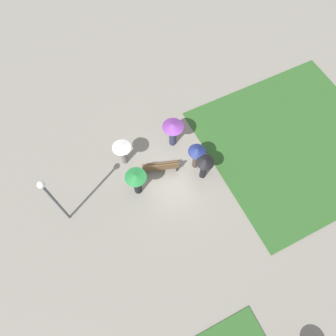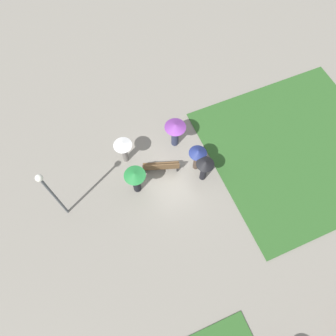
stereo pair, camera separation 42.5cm
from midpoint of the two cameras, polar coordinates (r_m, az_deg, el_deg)
name	(u,v)px [view 1 (the left image)]	position (r m, az deg, el deg)	size (l,w,h in m)	color
ground_plane	(174,172)	(17.63, 0.39, -0.75)	(90.00, 90.00, 0.00)	gray
lawn_patch_near	(295,143)	(19.70, 20.60, 4.02)	(9.41, 9.21, 0.06)	#2D5B26
park_bench	(161,167)	(17.25, -1.98, 0.17)	(1.95, 1.04, 0.90)	brown
lamp_post	(52,197)	(15.00, -20.30, -4.86)	(0.32, 0.32, 4.32)	#474C51
crowd_person_black	(205,165)	(16.51, 5.65, 0.50)	(0.91, 0.91, 1.79)	black
crowd_person_white	(122,151)	(17.04, -8.67, 3.01)	(0.96, 0.96, 1.73)	slate
crowd_person_green	(136,181)	(16.15, -6.28, -2.20)	(1.07, 1.07, 1.88)	black
crowd_person_navy	(197,154)	(16.72, 4.29, 2.44)	(0.92, 0.92, 1.79)	#47382D
crowd_person_purple	(173,130)	(17.38, 0.16, 6.61)	(1.13, 1.13, 1.86)	#282D47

